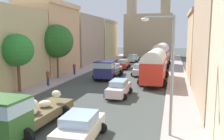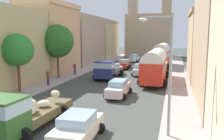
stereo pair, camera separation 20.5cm
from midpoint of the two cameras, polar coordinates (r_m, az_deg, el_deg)
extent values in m
plane|color=#404542|center=(34.14, 3.21, -1.10)|extent=(154.00, 154.00, 0.00)
cube|color=#B4A1A4|center=(36.23, -8.11, -0.51)|extent=(2.50, 70.00, 0.14)
cube|color=#A39590|center=(33.50, 15.47, -1.45)|extent=(2.50, 70.00, 0.14)
cube|color=tan|center=(36.24, -15.01, 6.86)|extent=(5.44, 9.75, 9.67)
cube|color=#DEB284|center=(36.50, -15.32, 15.01)|extent=(5.98, 9.75, 0.68)
cube|color=tan|center=(47.42, -7.93, 7.22)|extent=(5.95, 13.39, 9.45)
cube|color=#C5B482|center=(60.06, -2.25, 7.23)|extent=(4.44, 12.21, 8.84)
cube|color=#BBAB8E|center=(60.16, -2.27, 11.71)|extent=(4.88, 12.21, 0.57)
cube|color=tan|center=(32.03, 21.93, 5.14)|extent=(4.34, 9.40, 8.28)
cube|color=tan|center=(32.13, 22.37, 12.90)|extent=(4.77, 9.40, 0.41)
cube|color=tan|center=(64.90, 8.78, 8.25)|extent=(12.42, 7.04, 11.18)
cube|color=tan|center=(63.81, 4.72, 10.76)|extent=(2.36, 2.36, 16.61)
cube|color=tan|center=(62.91, 12.68, 10.62)|extent=(2.36, 2.36, 16.61)
cube|color=red|center=(28.81, 10.15, 0.30)|extent=(2.52, 9.69, 2.26)
cylinder|color=silver|center=(28.68, 10.21, 2.53)|extent=(2.47, 9.50, 2.37)
cube|color=#99B7C6|center=(28.75, 10.18, 1.27)|extent=(2.56, 8.92, 0.72)
cylinder|color=black|center=(32.04, 8.53, -0.90)|extent=(1.00, 0.35, 1.00)
cylinder|color=black|center=(31.87, 12.63, -1.06)|extent=(1.00, 0.35, 1.00)
cylinder|color=black|center=(26.18, 7.00, -2.94)|extent=(1.00, 0.35, 1.00)
cylinder|color=black|center=(25.97, 12.03, -3.16)|extent=(1.00, 0.35, 1.00)
cube|color=red|center=(43.09, 11.70, 3.07)|extent=(2.75, 9.66, 2.52)
cylinder|color=silver|center=(42.99, 11.75, 4.74)|extent=(2.70, 9.46, 2.41)
cube|color=#99B7C6|center=(43.04, 11.72, 3.80)|extent=(2.78, 8.89, 0.81)
cylinder|color=black|center=(46.26, 10.51, 1.89)|extent=(1.00, 0.35, 1.00)
cylinder|color=black|center=(46.09, 13.40, 1.77)|extent=(1.00, 0.35, 1.00)
cylinder|color=black|center=(40.39, 9.65, 0.98)|extent=(1.00, 0.35, 1.00)
cylinder|color=black|center=(40.20, 12.97, 0.85)|extent=(1.00, 0.35, 1.00)
cube|color=#2E5B26|center=(13.47, -25.13, -10.36)|extent=(2.24, 2.02, 2.03)
cube|color=#99B7C6|center=(13.31, -25.29, -8.03)|extent=(2.29, 2.10, 0.65)
cube|color=brown|center=(16.21, -16.97, -9.54)|extent=(2.35, 4.85, 0.55)
ellipsoid|color=silver|center=(15.96, -16.37, -7.89)|extent=(1.03, 0.96, 0.47)
ellipsoid|color=beige|center=(15.25, -19.25, -8.68)|extent=(0.99, 1.02, 0.52)
ellipsoid|color=beige|center=(14.67, -19.40, -9.50)|extent=(0.69, 0.85, 0.45)
ellipsoid|color=beige|center=(16.72, -13.73, -5.69)|extent=(0.95, 0.91, 0.51)
ellipsoid|color=beige|center=(14.95, -19.51, -7.67)|extent=(1.02, 0.94, 0.50)
cylinder|color=black|center=(13.31, -20.64, -14.98)|extent=(0.90, 0.31, 0.90)
cylinder|color=black|center=(16.46, -12.03, -10.08)|extent=(0.90, 0.32, 0.90)
cylinder|color=black|center=(17.57, -18.32, -9.14)|extent=(0.90, 0.32, 0.90)
cube|color=navy|center=(28.79, -2.10, 0.08)|extent=(2.32, 1.89, 2.03)
cube|color=#99B7C6|center=(28.71, -2.11, 1.20)|extent=(2.37, 1.97, 0.65)
cube|color=#4C493F|center=(32.02, -0.57, -0.40)|extent=(2.39, 4.74, 0.55)
ellipsoid|color=beige|center=(30.49, -0.82, 0.21)|extent=(1.07, 1.12, 0.57)
ellipsoid|color=#E9E6C4|center=(32.25, 0.05, 0.62)|extent=(0.90, 1.04, 0.52)
ellipsoid|color=silver|center=(32.54, -0.56, 0.63)|extent=(0.81, 0.65, 0.45)
ellipsoid|color=beige|center=(30.55, -1.93, 1.02)|extent=(1.02, 0.82, 0.58)
ellipsoid|color=beige|center=(30.24, -0.29, 0.92)|extent=(0.85, 0.70, 0.57)
ellipsoid|color=beige|center=(31.26, -0.02, 0.98)|extent=(1.02, 0.90, 0.49)
cylinder|color=black|center=(28.89, 0.20, -1.92)|extent=(0.90, 0.31, 0.90)
cylinder|color=black|center=(29.48, -4.12, -1.73)|extent=(0.90, 0.31, 0.90)
cylinder|color=black|center=(32.67, 1.73, -0.72)|extent=(0.90, 0.31, 0.90)
cylinder|color=black|center=(33.18, -2.13, -0.58)|extent=(0.90, 0.31, 0.90)
cube|color=white|center=(33.85, -0.04, -0.03)|extent=(1.96, 4.16, 0.79)
cube|color=#A1B0C8|center=(33.76, -0.04, 1.08)|extent=(1.66, 2.20, 0.53)
cylinder|color=black|center=(32.46, 0.80, -1.05)|extent=(0.60, 0.21, 0.60)
cylinder|color=black|center=(32.99, -2.16, -0.90)|extent=(0.60, 0.21, 0.60)
cylinder|color=black|center=(34.87, 1.97, -0.39)|extent=(0.60, 0.21, 0.60)
cylinder|color=black|center=(35.37, -0.81, -0.27)|extent=(0.60, 0.21, 0.60)
cube|color=red|center=(40.24, 2.53, 1.31)|extent=(1.89, 4.36, 0.80)
cube|color=#94C3C2|center=(40.16, 2.54, 2.24)|extent=(1.59, 2.29, 0.52)
cylinder|color=black|center=(38.86, 3.44, 0.50)|extent=(0.60, 0.21, 0.60)
cylinder|color=black|center=(39.13, 1.00, 0.57)|extent=(0.60, 0.21, 0.60)
cylinder|color=black|center=(41.46, 3.97, 0.99)|extent=(0.60, 0.21, 0.60)
cylinder|color=black|center=(41.72, 1.68, 1.05)|extent=(0.60, 0.21, 0.60)
cube|color=silver|center=(50.24, 5.03, 2.67)|extent=(2.00, 4.09, 0.76)
cube|color=#8FC2CB|center=(50.17, 5.04, 3.44)|extent=(1.65, 2.17, 0.59)
cylinder|color=black|center=(48.89, 5.64, 2.09)|extent=(0.60, 0.21, 0.60)
cylinder|color=black|center=(49.30, 3.73, 2.17)|extent=(0.60, 0.21, 0.60)
cylinder|color=black|center=(51.27, 6.28, 2.37)|extent=(0.60, 0.21, 0.60)
cylinder|color=black|center=(51.66, 4.45, 2.44)|extent=(0.60, 0.21, 0.60)
cube|color=silver|center=(13.06, -8.30, -14.12)|extent=(1.91, 3.91, 0.73)
cube|color=#97B2D3|center=(12.84, -8.36, -11.59)|extent=(1.64, 2.05, 0.50)
cylinder|color=black|center=(14.53, -9.93, -13.19)|extent=(0.60, 0.21, 0.60)
cylinder|color=black|center=(13.97, -2.90, -13.97)|extent=(0.60, 0.21, 0.60)
cube|color=silver|center=(21.83, 1.41, -4.75)|extent=(1.57, 4.25, 0.76)
cube|color=#90BCD1|center=(21.70, 1.41, -3.11)|extent=(1.37, 2.21, 0.51)
cylinder|color=black|center=(23.34, 0.34, -4.78)|extent=(0.60, 0.21, 0.60)
cylinder|color=black|center=(23.01, 4.03, -4.99)|extent=(0.60, 0.21, 0.60)
cylinder|color=black|center=(20.88, -1.50, -6.36)|extent=(0.60, 0.21, 0.60)
cylinder|color=black|center=(20.51, 2.62, -6.64)|extent=(0.60, 0.21, 0.60)
cube|color=silver|center=(33.54, 6.64, -0.18)|extent=(1.97, 4.38, 0.78)
cube|color=#94ABC4|center=(33.45, 6.66, 0.97)|extent=(1.65, 2.31, 0.58)
cylinder|color=black|center=(34.98, 5.39, -0.40)|extent=(0.60, 0.21, 0.60)
cylinder|color=black|center=(34.85, 8.24, -0.48)|extent=(0.60, 0.21, 0.60)
cylinder|color=black|center=(32.37, 4.90, -1.10)|extent=(0.60, 0.21, 0.60)
cylinder|color=black|center=(32.22, 7.97, -1.20)|extent=(0.60, 0.21, 0.60)
cube|color=beige|center=(44.37, 7.85, 1.85)|extent=(1.89, 4.00, 0.73)
cube|color=#90B5C6|center=(44.30, 7.86, 2.65)|extent=(1.58, 2.11, 0.53)
cylinder|color=black|center=(45.74, 7.08, 1.64)|extent=(0.60, 0.21, 0.60)
cylinder|color=black|center=(45.46, 9.14, 1.55)|extent=(0.60, 0.21, 0.60)
cylinder|color=black|center=(43.38, 6.47, 1.28)|extent=(0.60, 0.21, 0.60)
cylinder|color=black|center=(43.08, 8.65, 1.19)|extent=(0.60, 0.21, 0.60)
cylinder|color=navy|center=(33.81, -9.30, -1.17)|extent=(0.22, 0.22, 0.14)
cylinder|color=navy|center=(33.73, -9.32, -0.30)|extent=(0.36, 0.36, 0.90)
cylinder|color=#A42B3E|center=(33.63, -9.35, 0.90)|extent=(0.55, 0.55, 0.53)
sphere|color=tan|center=(33.59, -9.36, 1.52)|extent=(0.20, 0.20, 0.20)
cylinder|color=#2D2A4C|center=(26.95, -15.47, -3.80)|extent=(0.22, 0.22, 0.14)
cylinder|color=#2D2A4C|center=(26.85, -15.51, -2.71)|extent=(0.34, 0.34, 0.91)
cylinder|color=brown|center=(26.71, -15.58, -1.08)|extent=(0.52, 0.52, 0.64)
sphere|color=tan|center=(26.65, -15.61, -0.18)|extent=(0.22, 0.22, 0.22)
cylinder|color=gray|center=(12.89, 13.98, -2.06)|extent=(0.16, 0.16, 6.66)
cylinder|color=gray|center=(12.75, 11.02, 12.49)|extent=(1.51, 0.11, 0.11)
ellipsoid|color=silver|center=(12.81, 7.55, 12.10)|extent=(0.44, 0.28, 0.20)
cylinder|color=brown|center=(24.53, -21.92, -1.78)|extent=(0.30, 0.30, 3.09)
sphere|color=#2A7B30|center=(24.22, -22.27, 4.54)|extent=(3.11, 3.11, 3.11)
cylinder|color=brown|center=(31.21, -13.25, 0.87)|extent=(0.24, 0.24, 3.31)
sphere|color=#276025|center=(30.96, -13.46, 6.84)|extent=(4.25, 4.25, 4.25)
camera|label=1|loc=(0.10, -90.23, -0.03)|focal=37.55mm
camera|label=2|loc=(0.10, 89.77, 0.03)|focal=37.55mm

